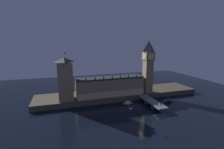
% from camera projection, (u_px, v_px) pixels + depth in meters
% --- Properties ---
extents(ground_plane, '(400.00, 400.00, 0.00)m').
position_uv_depth(ground_plane, '(131.00, 107.00, 188.51)').
color(ground_plane, black).
extents(embankment, '(220.00, 42.00, 6.52)m').
position_uv_depth(embankment, '(119.00, 94.00, 224.32)').
color(embankment, '#4C4438').
rests_on(embankment, ground_plane).
extents(parliament_hall, '(85.91, 19.14, 28.51)m').
position_uv_depth(parliament_hall, '(110.00, 86.00, 208.16)').
color(parliament_hall, '#8E7A56').
rests_on(parliament_hall, embankment).
extents(clock_tower, '(13.13, 13.24, 71.09)m').
position_uv_depth(clock_tower, '(148.00, 65.00, 215.96)').
color(clock_tower, '#8E7A56').
rests_on(clock_tower, embankment).
extents(victoria_tower, '(17.02, 17.02, 56.04)m').
position_uv_depth(victoria_tower, '(65.00, 79.00, 189.07)').
color(victoria_tower, '#8E7A56').
rests_on(victoria_tower, embankment).
extents(bridge, '(11.41, 46.00, 5.88)m').
position_uv_depth(bridge, '(152.00, 102.00, 190.49)').
color(bridge, slate).
rests_on(bridge, ground_plane).
extents(car_northbound_lead, '(2.05, 4.24, 1.33)m').
position_uv_depth(car_northbound_lead, '(146.00, 98.00, 197.86)').
color(car_northbound_lead, white).
rests_on(car_northbound_lead, bridge).
extents(car_southbound_lead, '(1.93, 4.64, 1.36)m').
position_uv_depth(car_southbound_lead, '(160.00, 104.00, 180.34)').
color(car_southbound_lead, silver).
rests_on(car_southbound_lead, bridge).
extents(car_southbound_trail, '(1.86, 4.67, 1.35)m').
position_uv_depth(car_southbound_trail, '(149.00, 97.00, 200.86)').
color(car_southbound_trail, silver).
rests_on(car_southbound_trail, bridge).
extents(pedestrian_near_rail, '(0.38, 0.38, 1.86)m').
position_uv_depth(pedestrian_near_rail, '(153.00, 103.00, 179.94)').
color(pedestrian_near_rail, black).
rests_on(pedestrian_near_rail, bridge).
extents(pedestrian_far_rail, '(0.38, 0.38, 1.59)m').
position_uv_depth(pedestrian_far_rail, '(142.00, 97.00, 202.57)').
color(pedestrian_far_rail, black).
rests_on(pedestrian_far_rail, bridge).
extents(street_lamp_near, '(1.34, 0.60, 6.31)m').
position_uv_depth(street_lamp_near, '(155.00, 103.00, 174.06)').
color(street_lamp_near, '#2D3333').
rests_on(street_lamp_near, bridge).
extents(street_lamp_mid, '(1.34, 0.60, 6.19)m').
position_uv_depth(street_lamp_mid, '(156.00, 97.00, 191.08)').
color(street_lamp_mid, '#2D3333').
rests_on(street_lamp_mid, bridge).
extents(street_lamp_far, '(1.34, 0.60, 6.49)m').
position_uv_depth(street_lamp_far, '(142.00, 94.00, 201.55)').
color(street_lamp_far, '#2D3333').
rests_on(street_lamp_far, bridge).
extents(boat_upstream, '(12.48, 4.17, 3.93)m').
position_uv_depth(boat_upstream, '(128.00, 103.00, 195.10)').
color(boat_upstream, '#B2A893').
rests_on(boat_upstream, ground_plane).
extents(boat_downstream, '(12.24, 4.68, 4.31)m').
position_uv_depth(boat_downstream, '(168.00, 101.00, 203.55)').
color(boat_downstream, '#1E2842').
rests_on(boat_downstream, ground_plane).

